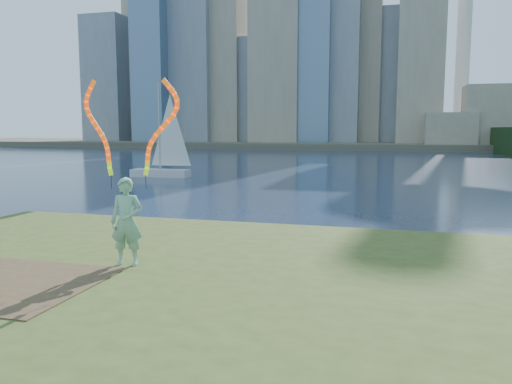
% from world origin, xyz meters
% --- Properties ---
extents(ground, '(320.00, 320.00, 0.00)m').
position_xyz_m(ground, '(0.00, 0.00, 0.00)').
color(ground, '#19263F').
rests_on(ground, ground).
extents(grassy_knoll, '(20.00, 18.00, 0.80)m').
position_xyz_m(grassy_knoll, '(0.00, -2.30, 0.34)').
color(grassy_knoll, '#3A4A1A').
rests_on(grassy_knoll, ground).
extents(dirt_patch, '(3.20, 3.00, 0.02)m').
position_xyz_m(dirt_patch, '(-2.20, -3.20, 0.81)').
color(dirt_patch, '#47331E').
rests_on(dirt_patch, grassy_knoll).
extents(far_shore, '(320.00, 40.00, 1.20)m').
position_xyz_m(far_shore, '(0.00, 95.00, 0.60)').
color(far_shore, '#4A4536').
rests_on(far_shore, ground).
extents(woman_with_ribbons, '(2.11, 0.65, 4.24)m').
position_xyz_m(woman_with_ribbons, '(-0.74, -1.39, 2.19)').
color(woman_with_ribbons, '#227940').
rests_on(woman_with_ribbons, grassy_knoll).
extents(sailboat, '(4.83, 1.65, 7.30)m').
position_xyz_m(sailboat, '(-12.53, 24.71, 1.25)').
color(sailboat, beige).
rests_on(sailboat, ground).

